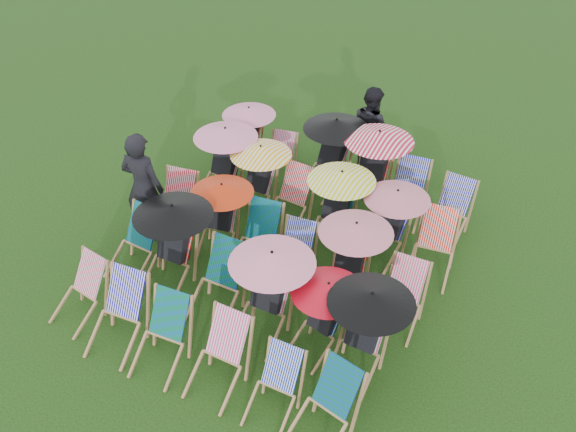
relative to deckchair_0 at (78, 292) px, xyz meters
The scene contains 33 objects.
ground 2.98m from the deckchair_0, 48.35° to the left, with size 100.00×100.00×0.00m, color black.
deckchair_0 is the anchor object (origin of this frame).
deckchair_1 0.83m from the deckchair_0, ahead, with size 0.77×1.00×1.01m.
deckchair_2 1.56m from the deckchair_0, ahead, with size 0.73×0.94×0.96m.
deckchair_3 2.42m from the deckchair_0, ahead, with size 0.67×0.91×0.97m.
deckchair_4 3.25m from the deckchair_0, ahead, with size 0.60×0.81×0.85m.
deckchair_5 3.94m from the deckchair_0, ahead, with size 0.77×0.97×0.95m.
deckchair_6 1.17m from the deckchair_0, 90.09° to the left, with size 0.66×0.91×0.97m.
deckchair_7 1.46m from the deckchair_0, 60.55° to the left, with size 1.18×1.25×1.40m.
deckchair_8 1.96m from the deckchair_0, 33.72° to the left, with size 0.72×0.97×1.02m.
deckchair_9 2.71m from the deckchair_0, 23.95° to the left, with size 1.18×1.23×1.40m.
deckchair_10 3.48m from the deckchair_0, 19.96° to the left, with size 0.99×1.06×1.18m.
deckchair_11 4.06m from the deckchair_0, 16.40° to the left, with size 1.12×1.16×1.33m.
deckchair_12 2.26m from the deckchair_0, 91.53° to the left, with size 0.80×1.00×0.98m.
deckchair_13 2.44m from the deckchair_0, 69.43° to the left, with size 1.00×1.10×1.19m.
deckchair_14 2.74m from the deckchair_0, 54.47° to the left, with size 0.77×0.98×0.97m.
deckchair_15 3.17m from the deckchair_0, 44.76° to the left, with size 0.69×0.88×0.88m.
deckchair_16 3.91m from the deckchair_0, 36.83° to the left, with size 1.08×1.18×1.29m.
deckchair_17 4.57m from the deckchair_0, 28.55° to the left, with size 0.66×0.88×0.91m.
deckchair_18 3.53m from the deckchair_0, 89.29° to the left, with size 1.13×1.17×1.34m.
deckchair_19 3.56m from the deckchair_0, 76.84° to the left, with size 1.05×1.09×1.25m.
deckchair_20 3.71m from the deckchair_0, 66.26° to the left, with size 0.66×0.91×0.96m.
deckchair_21 4.14m from the deckchair_0, 55.04° to the left, with size 1.10×1.16×1.30m.
deckchair_22 4.77m from the deckchair_0, 46.72° to the left, with size 1.03×1.09×1.22m.
deckchair_23 5.30m from the deckchair_0, 40.35° to the left, with size 0.78×0.99×0.98m.
deckchair_24 4.58m from the deckchair_0, 91.63° to the left, with size 1.01×1.10×1.20m.
deckchair_25 4.54m from the deckchair_0, 81.75° to the left, with size 0.68×0.84×0.82m.
deckchair_26 4.94m from the deckchair_0, 71.18° to the left, with size 1.18×1.26×1.40m.
deckchair_27 5.23m from the deckchair_0, 62.07° to the left, with size 1.20×1.27×1.42m.
deckchair_28 5.55m from the deckchair_0, 55.56° to the left, with size 0.75×0.96×0.97m.
deckchair_29 5.97m from the deckchair_0, 48.73° to the left, with size 0.64×0.87×0.92m.
person_left 2.03m from the deckchair_0, 100.12° to the left, with size 0.71×0.47×1.96m, color black.
person_rear 6.05m from the deckchair_0, 71.48° to the left, with size 0.80×0.63×1.66m, color black.
Camera 1 is at (3.91, -6.34, 6.89)m, focal length 40.00 mm.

